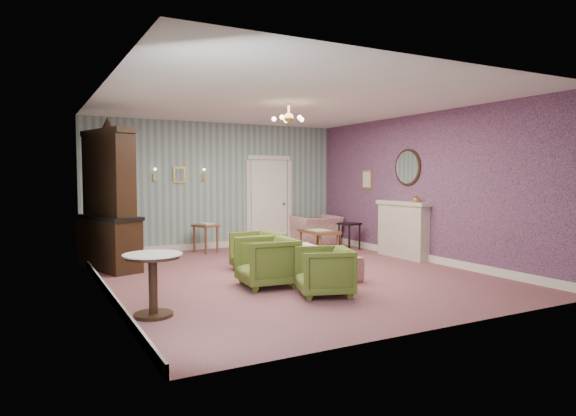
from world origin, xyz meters
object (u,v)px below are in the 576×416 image
coffee_table (319,242)px  side_table_black (349,236)px  olive_chair_a (324,269)px  wingback_chair (316,225)px  olive_chair_c (257,249)px  dresser (108,195)px  fireplace (403,230)px  sofa_chintz (311,252)px  pedestal_table (153,285)px  olive_chair_b (267,259)px

coffee_table → side_table_black: 0.87m
olive_chair_a → wingback_chair: 5.31m
olive_chair_c → wingback_chair: 3.66m
olive_chair_c → side_table_black: bearing=106.4°
olive_chair_c → dresser: size_ratio=0.29×
dresser → coffee_table: bearing=-19.7°
dresser → side_table_black: dresser is taller
dresser → fireplace: 5.75m
sofa_chintz → pedestal_table: (-2.97, -1.33, -0.00)m
coffee_table → side_table_black: (0.87, 0.09, 0.06)m
olive_chair_c → pedestal_table: same height
fireplace → sofa_chintz: bearing=-166.4°
wingback_chair → dresser: bearing=13.7°
fireplace → side_table_black: bearing=102.8°
dresser → pedestal_table: bearing=-107.7°
olive_chair_c → wingback_chair: bearing=124.4°
olive_chair_c → dresser: bearing=-128.5°
pedestal_table → fireplace: bearing=19.5°
olive_chair_a → coffee_table: (1.97, 3.35, -0.12)m
sofa_chintz → fireplace: fireplace is taller
dresser → side_table_black: bearing=-18.3°
pedestal_table → olive_chair_b: bearing=23.6°
wingback_chair → olive_chair_c: bearing=43.6°
olive_chair_a → dresser: size_ratio=0.28×
olive_chair_a → pedestal_table: size_ratio=0.98×
olive_chair_c → sofa_chintz: bearing=34.6°
olive_chair_a → sofa_chintz: size_ratio=0.38×
olive_chair_b → sofa_chintz: bearing=120.2°
dresser → coffee_table: dresser is taller
olive_chair_b → side_table_black: size_ratio=1.34×
wingback_chair → dresser: size_ratio=0.40×
sofa_chintz → dresser: (-2.97, 2.10, 0.95)m
olive_chair_b → side_table_black: (3.30, 2.55, -0.11)m
olive_chair_b → fireplace: size_ratio=0.59×
wingback_chair → fireplace: 2.64m
dresser → fireplace: bearing=-32.8°
pedestal_table → side_table_black: bearing=33.0°
olive_chair_b → wingback_chair: bearing=145.0°
coffee_table → side_table_black: size_ratio=1.60×
sofa_chintz → side_table_black: sofa_chintz is taller
olive_chair_a → coffee_table: size_ratio=0.76×
olive_chair_a → wingback_chair: (2.66, 4.60, 0.09)m
sofa_chintz → olive_chair_a: bearing=154.2°
olive_chair_a → dresser: (-2.35, 3.50, 0.95)m
fireplace → coffee_table: size_ratio=1.42×
sofa_chintz → wingback_chair: 3.79m
olive_chair_b → fireplace: fireplace is taller
sofa_chintz → olive_chair_b: bearing=113.3°
olive_chair_b → pedestal_table: size_ratio=1.09×
olive_chair_a → side_table_black: bearing=159.5°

